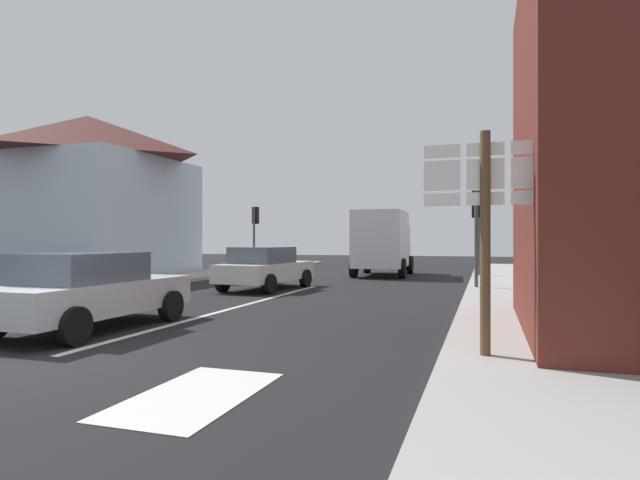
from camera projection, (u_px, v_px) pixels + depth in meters
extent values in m
plane|color=black|center=(295.00, 292.00, 17.06)|extent=(80.00, 80.00, 0.00)
cube|color=#9E9B96|center=(512.00, 304.00, 13.11)|extent=(2.48, 44.00, 0.14)
cube|color=#9E9B96|center=(87.00, 289.00, 17.19)|extent=(2.48, 44.00, 0.14)
cube|color=silver|center=(240.00, 306.00, 13.25)|extent=(0.16, 12.00, 0.01)
cube|color=silver|center=(196.00, 395.00, 5.67)|extent=(1.20, 2.20, 0.01)
cube|color=silver|center=(88.00, 218.00, 24.61)|extent=(8.08, 7.31, 5.51)
pyramid|color=#4C231E|center=(88.00, 138.00, 24.61)|extent=(8.48, 7.67, 2.14)
cube|color=silver|center=(144.00, 264.00, 28.66)|extent=(4.85, 1.20, 0.70)
cube|color=#B7BABF|center=(91.00, 297.00, 9.88)|extent=(1.75, 4.20, 0.60)
cube|color=#47515B|center=(81.00, 268.00, 9.64)|extent=(1.55, 2.10, 0.55)
cylinder|color=black|center=(103.00, 303.00, 11.43)|extent=(0.22, 0.64, 0.64)
cylinder|color=black|center=(171.00, 306.00, 10.89)|extent=(0.22, 0.64, 0.64)
cylinder|color=black|center=(74.00, 326.00, 8.32)|extent=(0.22, 0.64, 0.64)
cube|color=beige|center=(266.00, 271.00, 17.88)|extent=(2.14, 4.35, 0.60)
cube|color=#47515B|center=(263.00, 255.00, 17.65)|extent=(1.74, 2.24, 0.55)
cylinder|color=black|center=(263.00, 277.00, 19.46)|extent=(0.28, 0.66, 0.64)
cylinder|color=black|center=(305.00, 278.00, 18.77)|extent=(0.28, 0.66, 0.64)
cylinder|color=black|center=(223.00, 282.00, 16.98)|extent=(0.28, 0.66, 0.64)
cylinder|color=black|center=(269.00, 284.00, 16.29)|extent=(0.28, 0.66, 0.64)
cube|color=silver|center=(381.00, 239.00, 24.12)|extent=(2.34, 3.78, 2.60)
cube|color=silver|center=(389.00, 245.00, 26.53)|extent=(2.14, 1.38, 2.00)
cube|color=#47515B|center=(389.00, 230.00, 26.57)|extent=(1.76, 0.17, 0.70)
cylinder|color=black|center=(367.00, 264.00, 26.78)|extent=(0.31, 0.91, 0.90)
cylinder|color=black|center=(410.00, 265.00, 26.18)|extent=(0.31, 0.91, 0.90)
cylinder|color=black|center=(354.00, 268.00, 23.50)|extent=(0.31, 0.91, 0.90)
cylinder|color=black|center=(402.00, 268.00, 22.91)|extent=(0.31, 0.91, 0.90)
cylinder|color=brown|center=(485.00, 248.00, 7.04)|extent=(0.14, 0.14, 3.20)
cube|color=white|center=(442.00, 151.00, 7.27)|extent=(0.50, 0.03, 0.18)
cube|color=black|center=(442.00, 152.00, 7.28)|extent=(0.43, 0.01, 0.13)
cube|color=white|center=(442.00, 176.00, 7.27)|extent=(0.50, 0.03, 0.42)
cube|color=black|center=(442.00, 176.00, 7.28)|extent=(0.43, 0.01, 0.32)
cube|color=white|center=(442.00, 200.00, 7.27)|extent=(0.50, 0.03, 0.18)
cube|color=black|center=(442.00, 200.00, 7.28)|extent=(0.43, 0.01, 0.13)
cube|color=white|center=(485.00, 149.00, 7.09)|extent=(0.50, 0.03, 0.18)
cube|color=black|center=(485.00, 149.00, 7.11)|extent=(0.43, 0.01, 0.13)
cube|color=white|center=(485.00, 174.00, 7.09)|extent=(0.50, 0.03, 0.42)
cube|color=black|center=(485.00, 174.00, 7.11)|extent=(0.43, 0.01, 0.32)
cube|color=white|center=(485.00, 199.00, 7.09)|extent=(0.50, 0.03, 0.18)
cube|color=black|center=(485.00, 199.00, 7.11)|extent=(0.43, 0.01, 0.13)
cube|color=white|center=(531.00, 147.00, 6.91)|extent=(0.50, 0.03, 0.18)
cube|color=black|center=(531.00, 147.00, 6.93)|extent=(0.43, 0.01, 0.13)
cube|color=white|center=(531.00, 172.00, 6.91)|extent=(0.50, 0.03, 0.42)
cube|color=black|center=(531.00, 172.00, 6.93)|extent=(0.43, 0.01, 0.32)
cube|color=white|center=(531.00, 198.00, 6.91)|extent=(0.50, 0.03, 0.18)
cube|color=black|center=(531.00, 198.00, 6.93)|extent=(0.43, 0.01, 0.13)
cylinder|color=#47474C|center=(476.00, 241.00, 17.20)|extent=(0.12, 0.12, 3.37)
cube|color=black|center=(476.00, 204.00, 17.39)|extent=(0.30, 0.28, 0.90)
sphere|color=#360303|center=(476.00, 197.00, 17.52)|extent=(0.18, 0.18, 0.18)
sphere|color=orange|center=(476.00, 205.00, 17.52)|extent=(0.18, 0.18, 0.18)
sphere|color=black|center=(476.00, 213.00, 17.52)|extent=(0.18, 0.18, 0.18)
cylinder|color=#47474C|center=(479.00, 236.00, 22.99)|extent=(0.12, 0.12, 3.74)
cube|color=black|center=(479.00, 205.00, 23.18)|extent=(0.30, 0.28, 0.90)
sphere|color=#360303|center=(479.00, 199.00, 23.32)|extent=(0.18, 0.18, 0.18)
sphere|color=orange|center=(479.00, 205.00, 23.32)|extent=(0.18, 0.18, 0.18)
sphere|color=black|center=(479.00, 212.00, 23.32)|extent=(0.18, 0.18, 0.18)
cylinder|color=#47474C|center=(254.00, 240.00, 27.34)|extent=(0.12, 0.12, 3.47)
cube|color=black|center=(256.00, 215.00, 27.53)|extent=(0.30, 0.28, 0.90)
sphere|color=#360303|center=(257.00, 211.00, 27.67)|extent=(0.18, 0.18, 0.18)
sphere|color=orange|center=(257.00, 216.00, 27.67)|extent=(0.18, 0.18, 0.18)
sphere|color=black|center=(257.00, 221.00, 27.67)|extent=(0.18, 0.18, 0.18)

